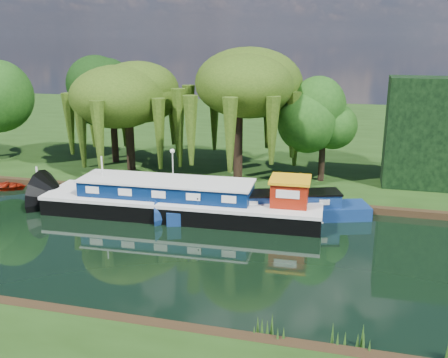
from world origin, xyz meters
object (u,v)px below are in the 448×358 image
(dutch_barge, at_px, (183,201))
(narrowboat, at_px, (268,208))
(white_cruiser, at_px, (324,217))
(red_dinghy, at_px, (6,189))

(dutch_barge, height_order, narrowboat, dutch_barge)
(dutch_barge, relative_size, white_cruiser, 6.96)
(narrowboat, bearing_deg, red_dinghy, 158.17)
(white_cruiser, bearing_deg, dutch_barge, 116.16)
(narrowboat, distance_m, red_dinghy, 20.48)
(narrowboat, relative_size, white_cruiser, 4.93)
(dutch_barge, xyz_separation_m, red_dinghy, (-14.99, 2.06, -0.95))
(dutch_barge, distance_m, red_dinghy, 15.16)
(narrowboat, height_order, red_dinghy, narrowboat)
(red_dinghy, bearing_deg, white_cruiser, -99.11)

